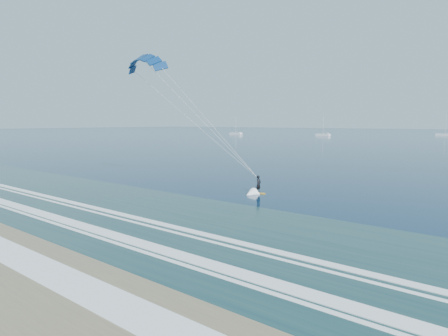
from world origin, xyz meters
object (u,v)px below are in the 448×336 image
sailboat_2 (445,135)px  kitesurfer_rig (194,113)px  sailboat_0 (236,134)px  sailboat_1 (323,135)px

sailboat_2 → kitesurfer_rig: bearing=-86.2°
sailboat_0 → sailboat_2: bearing=29.5°
kitesurfer_rig → sailboat_1: 178.33m
sailboat_1 → sailboat_2: size_ratio=0.87×
sailboat_2 → sailboat_1: bearing=-137.4°
sailboat_0 → sailboat_2: sailboat_2 is taller
kitesurfer_rig → sailboat_1: (-64.03, 166.25, -7.91)m
kitesurfer_rig → sailboat_1: size_ratio=1.89×
kitesurfer_rig → sailboat_2: bearing=93.8°
sailboat_1 → sailboat_2: 67.67m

